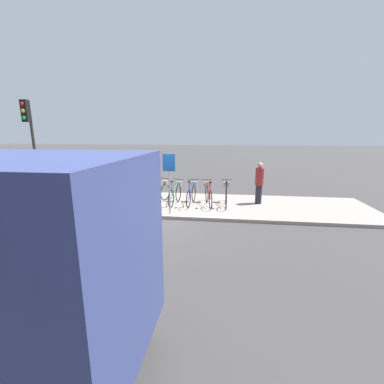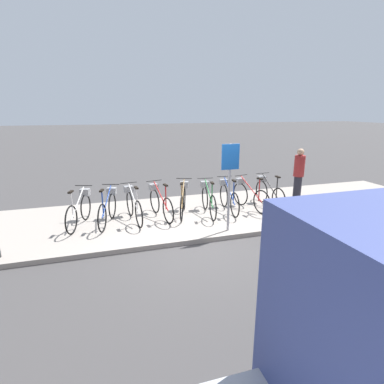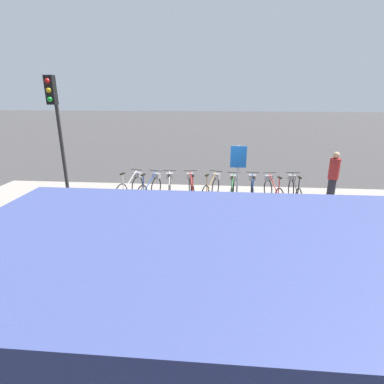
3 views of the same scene
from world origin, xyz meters
name	(u,v)px [view 3 (image 3 of 3)]	position (x,y,z in m)	size (l,w,h in m)	color
ground_plane	(210,226)	(0.00, 0.00, 0.00)	(120.00, 120.00, 0.00)	#423F3F
sidewalk	(211,202)	(0.00, 1.81, 0.06)	(16.87, 3.62, 0.12)	#9E9389
parked_bicycle_0	(131,187)	(-2.78, 1.75, 0.57)	(0.64, 1.63, 1.04)	black
parked_bicycle_1	(151,188)	(-2.08, 1.67, 0.57)	(0.62, 1.63, 1.04)	black
parked_bicycle_2	(170,188)	(-1.43, 1.71, 0.57)	(0.46, 1.68, 1.04)	black
parked_bicycle_3	(191,188)	(-0.69, 1.76, 0.57)	(0.50, 1.67, 1.04)	black
parked_bicycle_4	(212,188)	(0.00, 1.80, 0.57)	(0.68, 1.61, 1.04)	black
parked_bicycle_5	(232,190)	(0.69, 1.63, 0.57)	(0.46, 1.69, 1.04)	black
parked_bicycle_6	(252,190)	(1.35, 1.70, 0.57)	(0.46, 1.69, 1.04)	black
parked_bicycle_7	(273,191)	(2.03, 1.71, 0.57)	(0.53, 1.66, 1.04)	black
parked_bicycle_8	(294,190)	(2.75, 1.79, 0.57)	(0.46, 1.70, 1.04)	black
truck	(146,372)	(-0.35, -6.18, 1.55)	(4.82, 1.90, 2.75)	black
pedestrian	(333,176)	(4.07, 2.16, 1.01)	(0.34, 0.34, 1.70)	#23232D
traffic_light	(56,119)	(-4.32, 0.25, 2.96)	(0.24, 0.40, 3.98)	#2D2D2D
sign_post	(238,170)	(0.75, 0.29, 1.59)	(0.44, 0.07, 2.15)	#99999E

